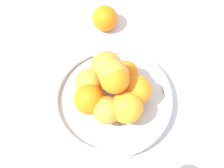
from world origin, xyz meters
name	(u,v)px	position (x,y,z in m)	size (l,w,h in m)	color
ground_plane	(112,102)	(0.00, 0.00, 0.00)	(4.00, 4.00, 0.00)	silver
fruit_bowl	(112,99)	(0.00, 0.00, 0.02)	(0.32, 0.32, 0.04)	silver
orange_pile	(112,87)	(0.00, 0.00, 0.09)	(0.19, 0.19, 0.13)	orange
stray_orange	(105,18)	(-0.10, 0.23, 0.04)	(0.08, 0.08, 0.08)	orange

